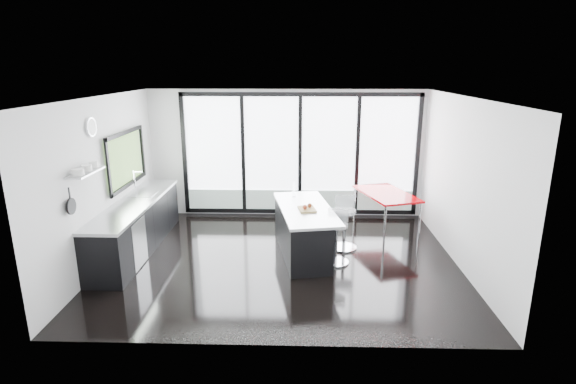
{
  "coord_description": "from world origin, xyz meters",
  "views": [
    {
      "loc": [
        0.33,
        -7.23,
        3.28
      ],
      "look_at": [
        0.1,
        0.3,
        1.15
      ],
      "focal_mm": 28.0,
      "sensor_mm": 36.0,
      "label": 1
    }
  ],
  "objects_px": {
    "bar_stool_near": "(336,243)",
    "bar_stool_far": "(344,229)",
    "red_table": "(385,211)",
    "island": "(301,230)"
  },
  "relations": [
    {
      "from": "bar_stool_far",
      "to": "red_table",
      "type": "relative_size",
      "value": 0.51
    },
    {
      "from": "bar_stool_far",
      "to": "red_table",
      "type": "distance_m",
      "value": 1.38
    },
    {
      "from": "island",
      "to": "red_table",
      "type": "xyz_separation_m",
      "value": [
        1.72,
        1.23,
        -0.04
      ]
    },
    {
      "from": "island",
      "to": "bar_stool_far",
      "type": "height_order",
      "value": "island"
    },
    {
      "from": "bar_stool_near",
      "to": "red_table",
      "type": "relative_size",
      "value": 0.49
    },
    {
      "from": "island",
      "to": "red_table",
      "type": "relative_size",
      "value": 1.5
    },
    {
      "from": "bar_stool_far",
      "to": "bar_stool_near",
      "type": "bearing_deg",
      "value": -103.95
    },
    {
      "from": "island",
      "to": "bar_stool_near",
      "type": "xyz_separation_m",
      "value": [
        0.59,
        -0.43,
        -0.08
      ]
    },
    {
      "from": "bar_stool_near",
      "to": "bar_stool_far",
      "type": "bearing_deg",
      "value": 86.5
    },
    {
      "from": "island",
      "to": "bar_stool_near",
      "type": "height_order",
      "value": "island"
    }
  ]
}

